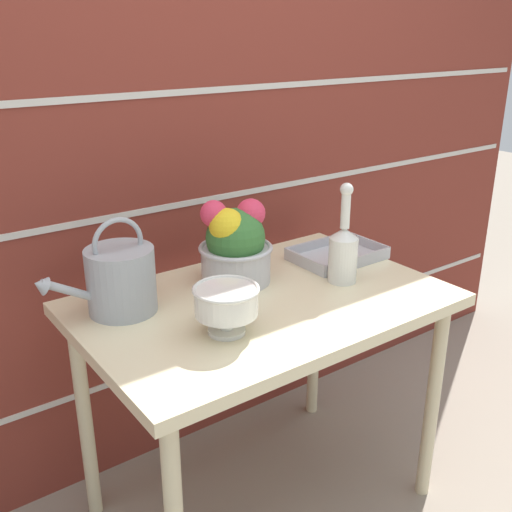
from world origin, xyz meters
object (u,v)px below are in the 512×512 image
(watering_can, at_px, (120,279))
(flower_planter, at_px, (235,245))
(glass_decanter, at_px, (343,250))
(crystal_pedestal_bowl, at_px, (226,302))
(wire_tray, at_px, (337,256))

(watering_can, height_order, flower_planter, watering_can)
(flower_planter, height_order, glass_decanter, glass_decanter)
(crystal_pedestal_bowl, bearing_deg, watering_can, 120.86)
(watering_can, height_order, glass_decanter, glass_decanter)
(glass_decanter, bearing_deg, watering_can, 162.14)
(glass_decanter, bearing_deg, wire_tray, 50.94)
(wire_tray, bearing_deg, crystal_pedestal_bowl, -159.79)
(flower_planter, bearing_deg, wire_tray, -6.49)
(crystal_pedestal_bowl, bearing_deg, wire_tray, 20.21)
(crystal_pedestal_bowl, xyz_separation_m, flower_planter, (0.20, 0.26, 0.03))
(flower_planter, xyz_separation_m, wire_tray, (0.39, -0.04, -0.11))
(glass_decanter, height_order, wire_tray, glass_decanter)
(watering_can, distance_m, wire_tray, 0.76)
(flower_planter, height_order, wire_tray, flower_planter)
(flower_planter, bearing_deg, glass_decanter, -35.73)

